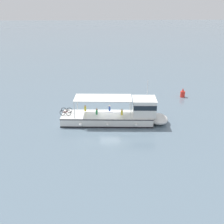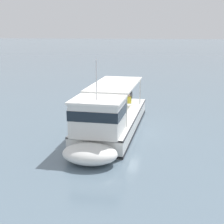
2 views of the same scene
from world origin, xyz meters
TOP-DOWN VIEW (x-y plane):
  - ground_plane at (0.00, 0.00)m, footprint 400.00×400.00m
  - ferry_main at (0.70, 1.25)m, footprint 4.27×12.99m
  - channel_buoy at (-8.86, 11.64)m, footprint 0.70×0.70m

SIDE VIEW (x-z plane):
  - ground_plane at x=0.00m, z-range 0.00..0.00m
  - channel_buoy at x=-8.86m, z-range -0.13..1.27m
  - ferry_main at x=0.70m, z-range -1.64..3.68m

